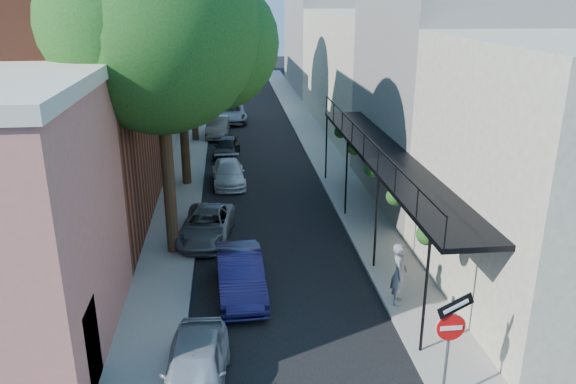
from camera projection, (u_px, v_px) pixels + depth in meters
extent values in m
cube|color=black|center=(252.00, 130.00, 40.07)|extent=(6.00, 64.00, 0.01)
cube|color=gray|center=(195.00, 130.00, 39.65)|extent=(2.00, 64.00, 0.12)
cube|color=gray|center=(307.00, 128.00, 40.45)|extent=(2.00, 64.00, 0.12)
cube|color=beige|center=(91.00, 346.00, 13.38)|extent=(0.10, 1.20, 2.20)
cube|color=brown|center=(13.00, 79.00, 22.07)|extent=(10.00, 12.00, 12.00)
cube|color=gray|center=(137.00, 25.00, 21.90)|extent=(0.06, 7.00, 4.00)
cube|color=gray|center=(104.00, 75.00, 33.92)|extent=(8.00, 12.00, 9.00)
cube|color=beige|center=(137.00, 47.00, 46.88)|extent=(8.00, 16.00, 10.00)
cube|color=#CE766A|center=(157.00, 45.00, 60.34)|extent=(8.00, 12.00, 8.00)
cube|color=gray|center=(463.00, 103.00, 25.41)|extent=(8.00, 10.00, 9.00)
cube|color=beige|center=(378.00, 71.00, 39.64)|extent=(8.00, 20.00, 8.00)
cube|color=gray|center=(332.00, 38.00, 56.19)|extent=(8.00, 16.00, 10.00)
cube|color=black|center=(389.00, 157.00, 20.57)|extent=(2.00, 16.00, 0.15)
cube|color=black|center=(364.00, 134.00, 20.18)|extent=(0.05, 16.00, 0.05)
cylinder|color=black|center=(425.00, 294.00, 14.48)|extent=(0.08, 0.08, 3.40)
cylinder|color=black|center=(326.00, 147.00, 28.55)|extent=(0.08, 0.08, 3.40)
sphere|color=#1A4413|center=(427.00, 234.00, 15.04)|extent=(0.60, 0.60, 0.60)
sphere|color=#1A4413|center=(372.00, 169.00, 20.66)|extent=(0.60, 0.60, 0.60)
sphere|color=#1A4413|center=(340.00, 132.00, 26.29)|extent=(0.60, 0.60, 0.60)
cylinder|color=#595B60|center=(447.00, 353.00, 12.71)|extent=(0.07, 0.07, 2.90)
cylinder|color=red|center=(451.00, 327.00, 12.44)|extent=(0.66, 0.04, 0.66)
cube|color=white|center=(451.00, 328.00, 12.41)|extent=(0.50, 0.02, 0.10)
cylinder|color=white|center=(450.00, 327.00, 12.46)|extent=(0.70, 0.02, 0.70)
cube|color=black|center=(456.00, 306.00, 12.25)|extent=(0.89, 0.15, 0.58)
cube|color=white|center=(456.00, 307.00, 12.22)|extent=(0.60, 0.10, 0.31)
cylinder|color=#382716|center=(167.00, 163.00, 19.77)|extent=(0.44, 0.44, 7.00)
sphere|color=#1A4413|center=(158.00, 30.00, 18.27)|extent=(6.80, 6.80, 6.80)
sphere|color=#1A4413|center=(211.00, 43.00, 19.56)|extent=(4.76, 4.76, 4.76)
cylinder|color=#382716|center=(184.00, 124.00, 27.39)|extent=(0.44, 0.44, 6.30)
sphere|color=#1A4413|center=(178.00, 38.00, 26.04)|extent=(6.00, 6.00, 6.00)
sphere|color=#1A4413|center=(212.00, 47.00, 27.20)|extent=(4.20, 4.20, 4.20)
cylinder|color=#382716|center=(193.00, 85.00, 35.65)|extent=(0.44, 0.44, 7.35)
sphere|color=#1A4413|center=(188.00, 7.00, 34.08)|extent=(7.00, 7.00, 7.00)
sphere|color=#1A4413|center=(218.00, 15.00, 35.41)|extent=(4.90, 4.90, 4.90)
imported|color=#8F969F|center=(195.00, 369.00, 13.44)|extent=(1.74, 3.89, 1.30)
imported|color=#181544|center=(240.00, 275.00, 17.91)|extent=(1.63, 4.16, 1.35)
imported|color=slate|center=(207.00, 226.00, 21.97)|extent=(2.42, 4.36, 1.15)
imported|color=silver|center=(229.00, 173.00, 28.47)|extent=(1.75, 3.94, 1.12)
imported|color=black|center=(227.00, 147.00, 33.28)|extent=(1.82, 3.54, 1.15)
imported|color=#696259|center=(218.00, 127.00, 37.91)|extent=(1.63, 4.13, 1.34)
imported|color=gray|center=(231.00, 113.00, 42.40)|extent=(2.36, 4.78, 1.30)
imported|color=slate|center=(399.00, 274.00, 17.07)|extent=(0.69, 0.84, 1.97)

